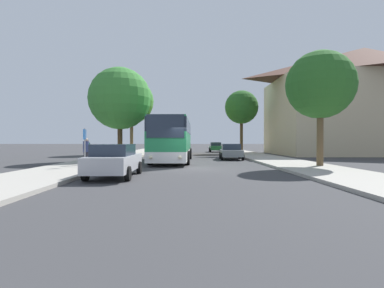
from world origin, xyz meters
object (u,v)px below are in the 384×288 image
at_px(parked_car_right_near, 231,151).
at_px(tree_right_mid, 241,107).
at_px(bus_front, 173,140).
at_px(bus_middle, 179,139).
at_px(tree_right_near, 320,85).
at_px(pedestrian_waiting_near, 87,151).
at_px(tree_left_far, 132,101).
at_px(parked_car_right_far, 216,147).
at_px(bus_stop_sign, 85,143).
at_px(pedestrian_waiting_far, 86,151).
at_px(parked_car_left_curb, 115,160).
at_px(tree_left_near, 120,99).

bearing_deg(parked_car_right_near, tree_right_mid, -100.92).
xyz_separation_m(bus_front, parked_car_right_near, (5.11, 2.87, -1.05)).
relative_size(bus_middle, tree_right_near, 1.51).
height_order(pedestrian_waiting_near, tree_left_far, tree_left_far).
relative_size(parked_car_right_far, bus_stop_sign, 1.88).
height_order(pedestrian_waiting_far, tree_left_far, tree_left_far).
height_order(bus_front, parked_car_right_far, bus_front).
bearing_deg(tree_right_mid, bus_middle, -167.43).
height_order(bus_middle, parked_car_left_curb, bus_middle).
relative_size(tree_left_far, tree_right_near, 1.30).
height_order(parked_car_right_far, tree_left_far, tree_left_far).
relative_size(parked_car_right_near, bus_stop_sign, 1.86).
height_order(parked_car_right_near, parked_car_right_far, parked_car_right_far).
xyz_separation_m(bus_front, tree_right_mid, (8.37, 15.73, 4.36)).
bearing_deg(bus_stop_sign, parked_car_right_far, 69.36).
distance_m(parked_car_right_near, tree_left_far, 15.91).
height_order(bus_middle, pedestrian_waiting_near, bus_middle).
xyz_separation_m(bus_middle, tree_right_near, (9.25, -19.68, 3.21)).
bearing_deg(bus_middle, parked_car_right_near, -66.79).
distance_m(pedestrian_waiting_far, tree_left_near, 7.17).
bearing_deg(pedestrian_waiting_far, bus_front, 104.66).
relative_size(parked_car_right_far, tree_right_mid, 0.51).
relative_size(bus_stop_sign, pedestrian_waiting_far, 1.31).
height_order(parked_car_left_curb, tree_right_near, tree_right_near).
relative_size(parked_car_left_curb, parked_car_right_far, 1.08).
xyz_separation_m(parked_car_right_far, tree_left_near, (-9.80, -20.18, 4.39)).
relative_size(bus_middle, pedestrian_waiting_far, 6.18).
bearing_deg(parked_car_right_far, pedestrian_waiting_far, 68.79).
relative_size(tree_left_near, tree_right_mid, 0.92).
bearing_deg(tree_right_near, parked_car_right_near, 115.87).
bearing_deg(parked_car_right_far, tree_left_far, 36.56).
bearing_deg(tree_left_far, tree_left_near, -83.76).
bearing_deg(pedestrian_waiting_far, tree_right_near, 57.62).
bearing_deg(tree_left_near, pedestrian_waiting_near, -106.35).
height_order(parked_car_right_far, pedestrian_waiting_near, pedestrian_waiting_near).
relative_size(parked_car_left_curb, pedestrian_waiting_far, 2.66).
distance_m(bus_front, tree_right_mid, 18.34).
height_order(parked_car_right_far, bus_stop_sign, bus_stop_sign).
bearing_deg(tree_left_near, tree_right_near, -25.49).
xyz_separation_m(bus_middle, tree_right_mid, (8.30, 1.85, 4.26)).
distance_m(tree_left_near, tree_right_mid, 19.71).
xyz_separation_m(parked_car_right_near, pedestrian_waiting_near, (-10.76, -6.42, 0.22)).
distance_m(bus_middle, parked_car_right_far, 8.91).
height_order(tree_left_far, tree_right_near, tree_left_far).
bearing_deg(parked_car_right_far, tree_right_near, 99.36).
bearing_deg(tree_left_near, bus_middle, 71.27).
distance_m(parked_car_left_curb, tree_right_near, 13.02).
relative_size(pedestrian_waiting_far, tree_left_near, 0.23).
distance_m(bus_middle, pedestrian_waiting_far, 19.69).
xyz_separation_m(bus_stop_sign, pedestrian_waiting_near, (-0.79, 2.79, -0.60)).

